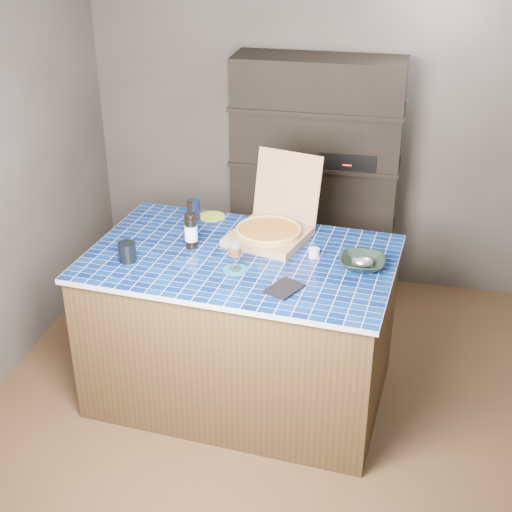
% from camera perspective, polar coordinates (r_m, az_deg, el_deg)
% --- Properties ---
extents(room, '(3.50, 3.50, 3.50)m').
position_cam_1_polar(room, '(3.80, 1.60, 2.89)').
color(room, '#4E3321').
rests_on(room, ground).
extents(shelving_unit, '(1.20, 0.41, 1.80)m').
position_cam_1_polar(shelving_unit, '(5.32, 4.77, 6.11)').
color(shelving_unit, black).
rests_on(shelving_unit, floor).
extents(kitchen_island, '(1.82, 1.24, 0.96)m').
position_cam_1_polar(kitchen_island, '(4.30, -1.16, -5.65)').
color(kitchen_island, '#462F1B').
rests_on(kitchen_island, floor).
extents(pizza_box, '(0.54, 0.61, 0.46)m').
position_cam_1_polar(pizza_box, '(4.24, 1.18, 2.23)').
color(pizza_box, '#9F7252').
rests_on(pizza_box, kitchen_island).
extents(mead_bottle, '(0.08, 0.08, 0.29)m').
position_cam_1_polar(mead_bottle, '(4.13, -5.23, 2.13)').
color(mead_bottle, black).
rests_on(mead_bottle, kitchen_island).
extents(teal_trivet, '(0.14, 0.14, 0.01)m').
position_cam_1_polar(teal_trivet, '(3.91, -1.67, -1.09)').
color(teal_trivet, '#165F74').
rests_on(teal_trivet, kitchen_island).
extents(wine_glass, '(0.08, 0.08, 0.17)m').
position_cam_1_polar(wine_glass, '(3.86, -1.69, 0.49)').
color(wine_glass, white).
rests_on(wine_glass, teal_trivet).
extents(tumbler, '(0.10, 0.10, 0.11)m').
position_cam_1_polar(tumbler, '(4.05, -10.27, 0.33)').
color(tumbler, black).
rests_on(tumbler, kitchen_island).
extents(dvd_case, '(0.21, 0.23, 0.02)m').
position_cam_1_polar(dvd_case, '(3.72, 2.30, -2.62)').
color(dvd_case, black).
rests_on(dvd_case, kitchen_island).
extents(bowl, '(0.26, 0.26, 0.06)m').
position_cam_1_polar(bowl, '(3.97, 8.52, -0.55)').
color(bowl, black).
rests_on(bowl, kitchen_island).
extents(foil_contents, '(0.12, 0.10, 0.06)m').
position_cam_1_polar(foil_contents, '(3.96, 8.52, -0.43)').
color(foil_contents, silver).
rests_on(foil_contents, bowl).
extents(white_jar, '(0.06, 0.06, 0.05)m').
position_cam_1_polar(white_jar, '(4.05, 4.67, 0.25)').
color(white_jar, silver).
rests_on(white_jar, kitchen_island).
extents(navy_cup, '(0.08, 0.08, 0.13)m').
position_cam_1_polar(navy_cup, '(4.52, -5.03, 3.71)').
color(navy_cup, black).
rests_on(navy_cup, kitchen_island).
extents(green_trivet, '(0.16, 0.16, 0.01)m').
position_cam_1_polar(green_trivet, '(4.57, -3.54, 3.19)').
color(green_trivet, '#9AB927').
rests_on(green_trivet, kitchen_island).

